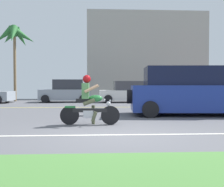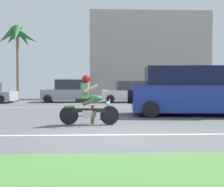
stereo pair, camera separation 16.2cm
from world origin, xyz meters
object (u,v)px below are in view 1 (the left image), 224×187
parked_car_1 (66,92)px  parked_car_3 (202,92)px  palm_tree_0 (15,38)px  parked_car_2 (128,92)px  motorcyclist (89,104)px  suv_nearby (188,92)px

parked_car_1 → parked_car_3: 9.77m
parked_car_1 → palm_tree_0: 5.89m
palm_tree_0 → parked_car_3: bearing=-10.8°
parked_car_3 → palm_tree_0: bearing=169.2°
parked_car_2 → parked_car_3: (5.18, -0.95, 0.06)m
parked_car_2 → parked_car_3: size_ratio=1.03×
motorcyclist → parked_car_1: (-2.00, 11.63, 0.10)m
parked_car_1 → palm_tree_0: size_ratio=0.65×
parked_car_2 → palm_tree_0: 9.63m
parked_car_1 → motorcyclist: bearing=-80.3°
motorcyclist → parked_car_1: 11.80m
motorcyclist → parked_car_2: motorcyclist is taller
suv_nearby → parked_car_1: 10.88m
motorcyclist → parked_car_1: bearing=99.7°
suv_nearby → palm_tree_0: (-10.07, 10.35, 3.87)m
motorcyclist → parked_car_2: bearing=77.5°
motorcyclist → parked_car_2: size_ratio=0.47×
parked_car_3 → palm_tree_0: size_ratio=0.67×
parked_car_2 → parked_car_3: 5.27m
suv_nearby → parked_car_2: (-1.53, 8.67, -0.26)m
suv_nearby → palm_tree_0: 14.95m
suv_nearby → parked_car_2: 8.81m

